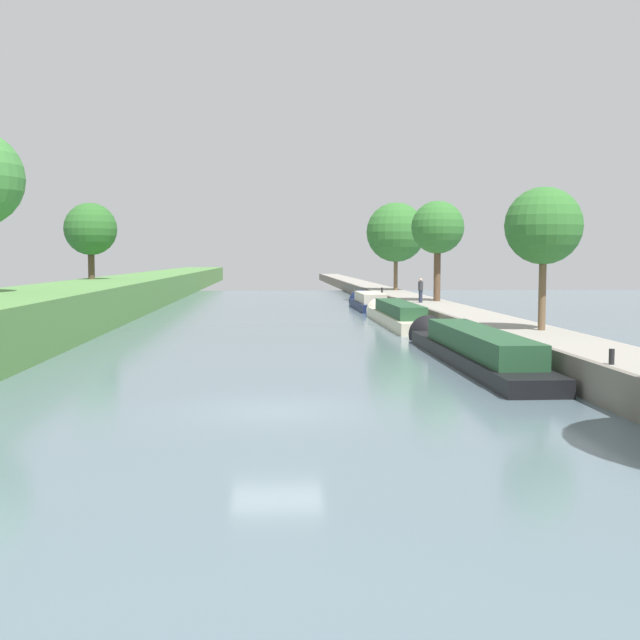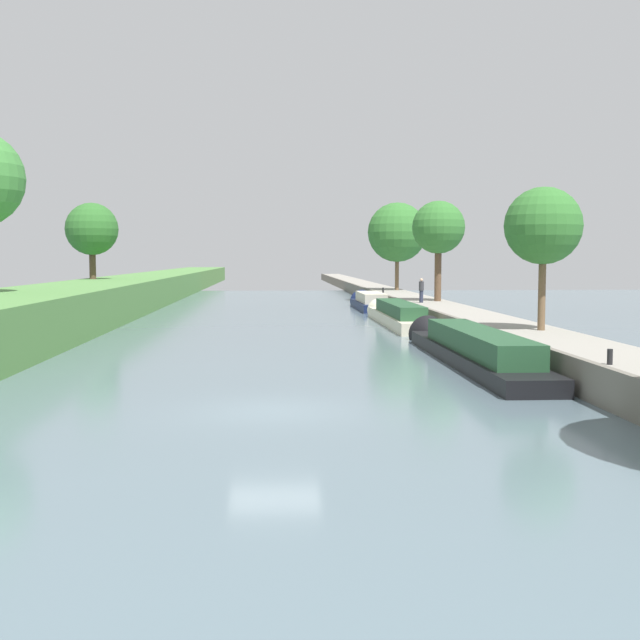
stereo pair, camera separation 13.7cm
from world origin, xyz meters
name	(u,v)px [view 2 (the right image)]	position (x,y,z in m)	size (l,w,h in m)	color
ground_plane	(275,410)	(0.00, 0.00, 0.00)	(160.00, 160.00, 0.00)	slate
stone_quay	(602,386)	(9.14, 0.00, 0.58)	(0.25, 260.00, 1.16)	#6B665B
narrowboat_black	(468,347)	(7.76, 9.76, 0.57)	(2.04, 17.16, 2.10)	black
narrowboat_cream	(396,315)	(7.64, 27.87, 0.59)	(1.88, 15.85, 1.99)	beige
narrowboat_navy	(369,302)	(7.77, 43.36, 0.54)	(2.16, 11.28, 2.10)	#141E42
tree_rightbank_midnear	(543,226)	(11.23, 11.30, 5.47)	(3.24, 3.24, 6.00)	brown
tree_rightbank_midfar	(438,228)	(11.53, 33.97, 6.24)	(3.70, 3.70, 7.03)	brown
tree_rightbank_far	(397,232)	(11.61, 53.20, 6.55)	(5.58, 5.58, 8.24)	brown
tree_leftbank_downstream	(92,229)	(-14.92, 45.15, 6.50)	(4.29, 4.29, 6.27)	#4C3828
person_walking	(421,290)	(10.02, 32.15, 1.98)	(0.34, 0.34, 1.66)	#282D42
mooring_bollard_near	(610,357)	(9.56, 0.54, 1.34)	(0.16, 0.16, 0.45)	black
mooring_bollard_far	(383,290)	(9.56, 47.79, 1.34)	(0.16, 0.16, 0.45)	black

